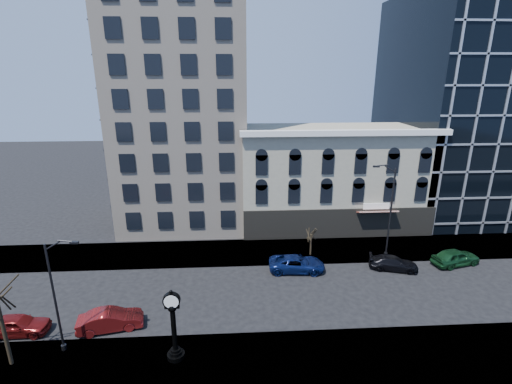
{
  "coord_description": "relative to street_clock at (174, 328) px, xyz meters",
  "views": [
    {
      "loc": [
        0.15,
        -27.61,
        18.06
      ],
      "look_at": [
        2.0,
        4.0,
        8.0
      ],
      "focal_mm": 26.0,
      "sensor_mm": 36.0,
      "label": 1
    }
  ],
  "objects": [
    {
      "name": "glass_office",
      "position": [
        35.98,
        28.1,
        11.57
      ],
      "size": [
        20.0,
        20.15,
        28.0
      ],
      "color": "black",
      "rests_on": "ground"
    },
    {
      "name": "street_lamp_far",
      "position": [
        18.79,
        13.23,
        5.19
      ],
      "size": [
        2.58,
        0.44,
        9.94
      ],
      "rotation": [
        0.0,
        0.0,
        3.09
      ],
      "color": "black",
      "rests_on": "sidewalk_far"
    },
    {
      "name": "street_clock",
      "position": [
        0.0,
        0.0,
        0.0
      ],
      "size": [
        1.16,
        1.16,
        5.11
      ],
      "rotation": [
        0.0,
        0.0,
        -0.01
      ],
      "color": "black",
      "rests_on": "sidewalk_near"
    },
    {
      "name": "sidewalk_near",
      "position": [
        3.98,
        -0.81,
        -2.37
      ],
      "size": [
        160.0,
        6.0,
        0.12
      ],
      "primitive_type": "cube",
      "color": "gray",
      "rests_on": "ground"
    },
    {
      "name": "ground",
      "position": [
        3.98,
        7.19,
        -2.43
      ],
      "size": [
        160.0,
        160.0,
        0.0
      ],
      "primitive_type": "plane",
      "color": "black",
      "rests_on": "ground"
    },
    {
      "name": "car_near_b",
      "position": [
        -5.26,
        3.38,
        -1.67
      ],
      "size": [
        4.87,
        2.54,
        1.53
      ],
      "primitive_type": "imported",
      "rotation": [
        0.0,
        0.0,
        1.78
      ],
      "color": "maroon",
      "rests_on": "ground"
    },
    {
      "name": "bare_tree_far",
      "position": [
        11.85,
        14.1,
        0.41
      ],
      "size": [
        2.1,
        2.1,
        3.61
      ],
      "color": "#2E2517",
      "rests_on": "sidewalk_far"
    },
    {
      "name": "victorian_row",
      "position": [
        15.98,
        23.09,
        3.57
      ],
      "size": [
        22.6,
        11.19,
        12.5
      ],
      "color": "#A39D86",
      "rests_on": "ground"
    },
    {
      "name": "car_far_c",
      "position": [
        25.78,
        11.34,
        -1.61
      ],
      "size": [
        5.13,
        3.03,
        1.64
      ],
      "primitive_type": "imported",
      "rotation": [
        0.0,
        0.0,
        1.81
      ],
      "color": "#143F1E",
      "rests_on": "ground"
    },
    {
      "name": "street_lamp_near",
      "position": [
        -7.14,
        1.14,
        4.01
      ],
      "size": [
        2.17,
        0.44,
        8.37
      ],
      "rotation": [
        0.0,
        0.0,
        -0.08
      ],
      "color": "black",
      "rests_on": "sidewalk_near"
    },
    {
      "name": "cream_tower",
      "position": [
        -2.13,
        26.08,
        16.89
      ],
      "size": [
        15.9,
        15.4,
        42.5
      ],
      "color": "beige",
      "rests_on": "ground"
    },
    {
      "name": "sidewalk_far",
      "position": [
        3.98,
        15.19,
        -2.37
      ],
      "size": [
        160.0,
        6.0,
        0.12
      ],
      "primitive_type": "cube",
      "color": "gray",
      "rests_on": "ground"
    },
    {
      "name": "car_far_b",
      "position": [
        19.28,
        10.8,
        -1.77
      ],
      "size": [
        4.89,
        2.99,
        1.32
      ],
      "primitive_type": "imported",
      "rotation": [
        0.0,
        0.0,
        1.3
      ],
      "color": "black",
      "rests_on": "ground"
    },
    {
      "name": "car_near_a",
      "position": [
        -11.83,
        3.19,
        -1.68
      ],
      "size": [
        4.44,
        1.87,
        1.5
      ],
      "primitive_type": "imported",
      "rotation": [
        0.0,
        0.0,
        1.59
      ],
      "color": "maroon",
      "rests_on": "ground"
    },
    {
      "name": "car_far_a",
      "position": [
        9.9,
        11.07,
        -1.69
      ],
      "size": [
        5.52,
        2.86,
        1.49
      ],
      "primitive_type": "imported",
      "rotation": [
        0.0,
        0.0,
        1.5
      ],
      "color": "#0C194C",
      "rests_on": "ground"
    }
  ]
}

